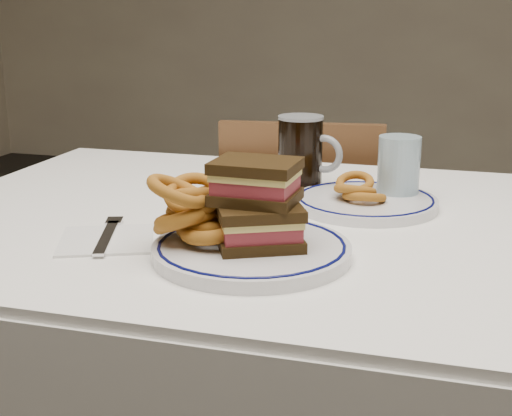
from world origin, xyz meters
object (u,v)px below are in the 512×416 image
(main_plate, at_px, (252,250))
(beer_mug, at_px, (302,153))
(chair_far, at_px, (303,262))
(reuben_sandwich, at_px, (258,204))
(far_plate, at_px, (365,202))

(main_plate, distance_m, beer_mug, 0.38)
(main_plate, relative_size, beer_mug, 1.97)
(chair_far, height_order, reuben_sandwich, reuben_sandwich)
(reuben_sandwich, bearing_deg, main_plate, -160.42)
(beer_mug, distance_m, far_plate, 0.17)
(main_plate, relative_size, far_plate, 1.12)
(reuben_sandwich, relative_size, beer_mug, 1.00)
(beer_mug, xyz_separation_m, far_plate, (0.13, -0.08, -0.06))
(beer_mug, height_order, far_plate, beer_mug)
(main_plate, distance_m, reuben_sandwich, 0.07)
(beer_mug, bearing_deg, main_plate, -87.81)
(beer_mug, bearing_deg, reuben_sandwich, -86.60)
(beer_mug, bearing_deg, chair_far, 101.34)
(chair_far, height_order, far_plate, chair_far)
(chair_far, bearing_deg, reuben_sandwich, -82.36)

